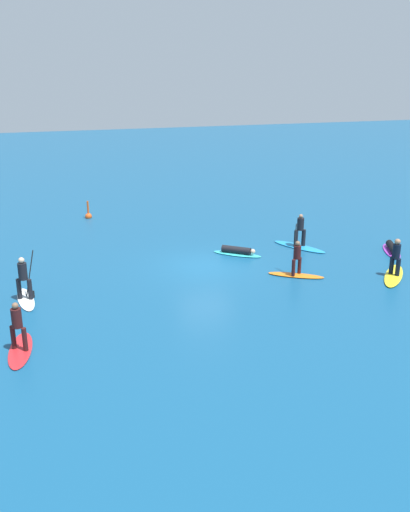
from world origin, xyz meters
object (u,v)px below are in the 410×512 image
Objects in this scene: surfer_on_red_board at (19,337)px; surfer_on_blue_board at (300,239)px; surfer_on_teal_board at (237,252)px; surfer_on_yellow_board at (395,268)px; surfer_on_white_board at (24,287)px; marker_buoy at (88,215)px; surfer_on_orange_board at (296,266)px; surfer_on_purple_board at (392,249)px.

surfer_on_blue_board is at bearing -56.09° from surfer_on_red_board.
surfer_on_yellow_board reaches higher than surfer_on_teal_board.
surfer_on_white_board is 12.83m from marker_buoy.
surfer_on_orange_board reaches higher than surfer_on_white_board.
surfer_on_teal_board is 0.89× the size of surfer_on_purple_board.
surfer_on_orange_board is at bearing -67.05° from surfer_on_red_board.
surfer_on_yellow_board is 18.78m from marker_buoy.
surfer_on_white_board reaches higher than marker_buoy.
marker_buoy is (-14.13, 11.26, 0.01)m from surfer_on_purple_board.
surfer_on_yellow_board reaches higher than surfer_on_purple_board.
marker_buoy is at bearing 162.55° from surfer_on_teal_board.
surfer_on_blue_board is 4.67m from surfer_on_purple_board.
surfer_on_white_board reaches higher than surfer_on_blue_board.
surfer_on_white_board is at bearing -126.14° from surfer_on_teal_board.
surfer_on_white_board reaches higher than surfer_on_purple_board.
surfer_on_orange_board is at bearing 112.88° from surfer_on_yellow_board.
surfer_on_white_board is (-11.71, 0.72, 0.12)m from surfer_on_orange_board.
surfer_on_red_board is 16.27m from surfer_on_yellow_board.
surfer_on_purple_board reaches higher than surfer_on_teal_board.
surfer_on_blue_board reaches higher than surfer_on_yellow_board.
marker_buoy is (3.97, 16.66, -0.33)m from surfer_on_red_board.
surfer_on_yellow_board is at bearing -104.31° from surfer_on_white_board.
surfer_on_orange_board is 3.90m from surfer_on_teal_board.
surfer_on_blue_board is at bearing -42.87° from marker_buoy.
marker_buoy is at bearing 15.83° from surfer_on_blue_board.
surfer_on_orange_board is 0.86× the size of surfer_on_yellow_board.
surfer_on_teal_board is 3.53m from surfer_on_blue_board.
surfer_on_yellow_board is (5.71, -4.93, 0.24)m from surfer_on_teal_board.
surfer_on_orange_board is 0.95× the size of surfer_on_white_board.
surfer_on_blue_board is 2.54× the size of marker_buoy.
surfer_on_white_board is 0.98× the size of surfer_on_purple_board.
surfer_on_white_board is (-10.20, -2.86, 0.42)m from surfer_on_teal_board.
surfer_on_orange_board is 0.93× the size of surfer_on_purple_board.
surfer_on_red_board is 1.15× the size of surfer_on_teal_board.
surfer_on_yellow_board reaches higher than marker_buoy.
surfer_on_teal_board is 0.78× the size of surfer_on_blue_board.
surfer_on_purple_board is at bearing -133.14° from surfer_on_orange_board.
surfer_on_blue_board is at bearing 41.08° from surfer_on_teal_board.
surfer_on_purple_board is 3.67m from surfer_on_yellow_board.
surfer_on_teal_board is at bearing 89.89° from surfer_on_yellow_board.
surfer_on_blue_board reaches higher than marker_buoy.
surfer_on_white_board is (0.19, 4.40, 0.09)m from surfer_on_red_board.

